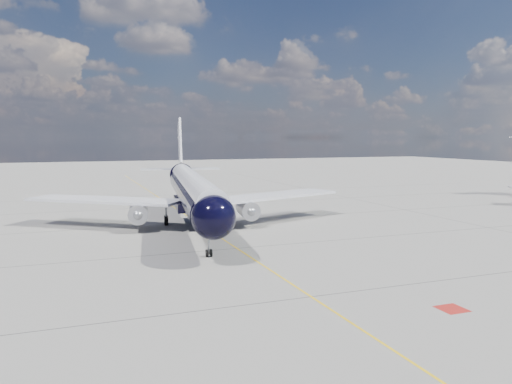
# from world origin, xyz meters

# --- Properties ---
(ground) EXTENTS (320.00, 320.00, 0.00)m
(ground) POSITION_xyz_m (0.00, 30.00, 0.00)
(ground) COLOR gray
(ground) RESTS_ON ground
(taxiway_centerline) EXTENTS (0.16, 160.00, 0.01)m
(taxiway_centerline) POSITION_xyz_m (0.00, 25.00, 0.00)
(taxiway_centerline) COLOR yellow
(taxiway_centerline) RESTS_ON ground
(red_marking) EXTENTS (1.60, 1.60, 0.01)m
(red_marking) POSITION_xyz_m (6.80, -10.00, 0.00)
(red_marking) COLOR maroon
(red_marking) RESTS_ON ground
(main_airliner) EXTENTS (37.34, 45.83, 13.27)m
(main_airliner) POSITION_xyz_m (-0.80, 24.28, 4.12)
(main_airliner) COLOR black
(main_airliner) RESTS_ON ground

